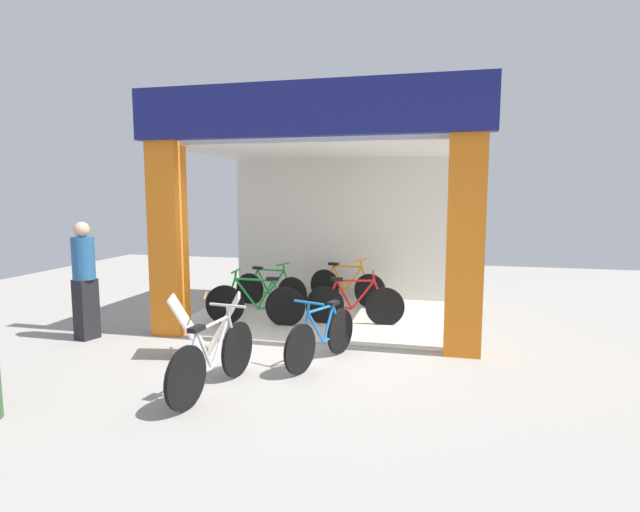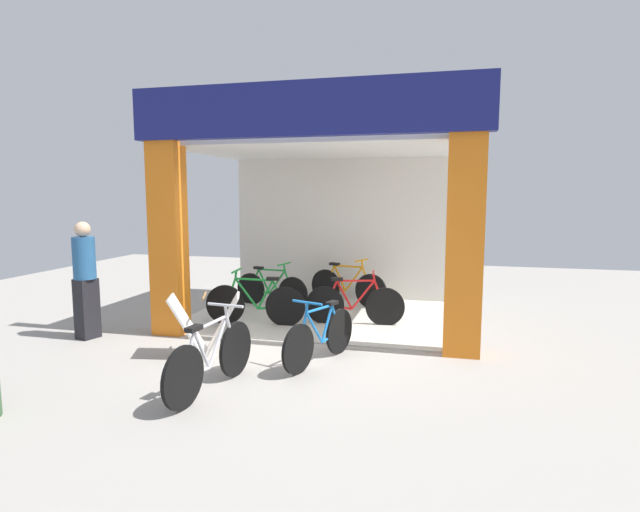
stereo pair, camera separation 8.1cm
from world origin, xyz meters
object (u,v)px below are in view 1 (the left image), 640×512
Objects in this scene: bicycle_inside_0 at (270,289)px; bicycle_inside_3 at (347,286)px; bicycle_parked_1 at (322,337)px; pedestrian_0 at (85,279)px; sandwich_board_sign at (206,325)px; bicycle_parked_0 at (214,359)px; bicycle_inside_2 at (255,303)px; bicycle_inside_1 at (354,304)px.

bicycle_inside_3 is at bearing 20.81° from bicycle_inside_0.
pedestrian_0 reaches higher than bicycle_parked_1.
bicycle_inside_0 is 2.89m from sandwich_board_sign.
bicycle_inside_0 is at bearing 120.33° from bicycle_parked_1.
sandwich_board_sign is (-0.63, 1.11, 0.04)m from bicycle_parked_0.
bicycle_inside_3 is at bearing 69.96° from sandwich_board_sign.
bicycle_parked_0 reaches higher than sandwich_board_sign.
bicycle_inside_2 is 1.61× the size of sandwich_board_sign.
pedestrian_0 reaches higher than bicycle_parked_0.
bicycle_inside_2 is at bearing -165.63° from bicycle_inside_1.
bicycle_parked_1 is 0.85× the size of pedestrian_0.
bicycle_inside_1 is (1.74, -0.92, 0.01)m from bicycle_inside_0.
bicycle_inside_2 is 0.95× the size of pedestrian_0.
bicycle_inside_1 is at bearing 72.01° from bicycle_parked_0.
pedestrian_0 is (-2.13, -1.27, 0.52)m from bicycle_inside_2.
bicycle_inside_0 is at bearing 53.20° from pedestrian_0.
bicycle_parked_1 reaches higher than sandwich_board_sign.
sandwich_board_sign is (-1.24, -3.40, 0.04)m from bicycle_inside_3.
sandwich_board_sign is at bearing -8.44° from pedestrian_0.
bicycle_parked_0 is 3.07m from pedestrian_0.
bicycle_parked_0 reaches higher than bicycle_inside_1.
bicycle_inside_1 is 2.56m from sandwich_board_sign.
sandwich_board_sign is at bearing -93.12° from bicycle_inside_2.
sandwich_board_sign is at bearing -129.61° from bicycle_inside_1.
pedestrian_0 is (-2.04, 0.30, 0.48)m from sandwich_board_sign.
bicycle_inside_2 is 1.05× the size of bicycle_inside_3.
pedestrian_0 is (-3.28, -3.10, 0.52)m from bicycle_inside_3.
bicycle_parked_1 is at bearing -84.84° from bicycle_inside_3.
bicycle_inside_1 is 0.98× the size of bicycle_parked_0.
bicycle_inside_0 is 0.88× the size of pedestrian_0.
sandwich_board_sign is 2.12m from pedestrian_0.
pedestrian_0 reaches higher than bicycle_inside_1.
bicycle_inside_0 is at bearing 98.53° from bicycle_inside_2.
sandwich_board_sign is at bearing -87.80° from bicycle_inside_0.
bicycle_inside_3 reaches higher than bicycle_parked_0.
bicycle_parked_0 is 1.12× the size of bicycle_parked_1.
bicycle_inside_3 is 4.55m from bicycle_parked_0.
bicycle_inside_1 is 4.07m from pedestrian_0.
bicycle_parked_1 is (0.30, -3.34, -0.02)m from bicycle_inside_3.
bicycle_inside_1 is at bearing 24.41° from pedestrian_0.
bicycle_inside_3 is (1.15, 1.83, -0.00)m from bicycle_inside_2.
bicycle_inside_0 is 0.95× the size of bicycle_inside_1.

